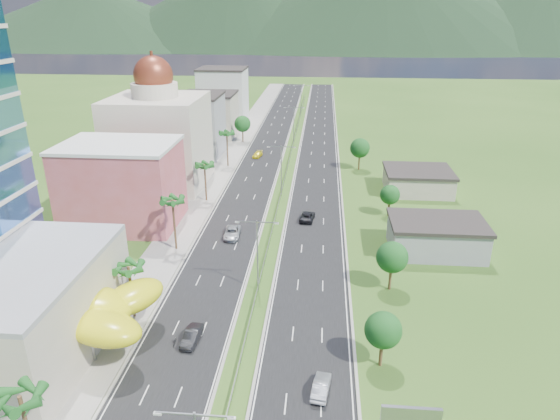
# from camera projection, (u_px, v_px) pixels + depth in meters

# --- Properties ---
(ground) EXTENTS (500.00, 500.00, 0.00)m
(ground) POSITION_uv_depth(u_px,v_px,m) (248.00, 332.00, 63.07)
(ground) COLOR #2D5119
(ground) RESTS_ON ground
(road_left) EXTENTS (11.00, 260.00, 0.04)m
(road_left) POSITION_uv_depth(u_px,v_px,m) (267.00, 147.00, 146.72)
(road_left) COLOR black
(road_left) RESTS_ON ground
(road_right) EXTENTS (11.00, 260.00, 0.04)m
(road_right) POSITION_uv_depth(u_px,v_px,m) (318.00, 148.00, 145.53)
(road_right) COLOR black
(road_right) RESTS_ON ground
(sidewalk_left) EXTENTS (7.00, 260.00, 0.12)m
(sidewalk_left) POSITION_uv_depth(u_px,v_px,m) (235.00, 146.00, 147.47)
(sidewalk_left) COLOR gray
(sidewalk_left) RESTS_ON ground
(median_guardrail) EXTENTS (0.10, 216.06, 0.76)m
(median_guardrail) POSITION_uv_depth(u_px,v_px,m) (288.00, 163.00, 129.28)
(median_guardrail) COLOR gray
(median_guardrail) RESTS_ON ground
(streetlight_median_b) EXTENTS (6.04, 0.25, 11.00)m
(streetlight_median_b) POSITION_uv_depth(u_px,v_px,m) (257.00, 249.00, 69.76)
(streetlight_median_b) COLOR gray
(streetlight_median_b) RESTS_ON ground
(streetlight_median_c) EXTENTS (6.04, 0.25, 11.00)m
(streetlight_median_c) POSITION_uv_depth(u_px,v_px,m) (281.00, 165.00, 106.68)
(streetlight_median_c) COLOR gray
(streetlight_median_c) RESTS_ON ground
(streetlight_median_d) EXTENTS (6.04, 0.25, 11.00)m
(streetlight_median_d) POSITION_uv_depth(u_px,v_px,m) (294.00, 121.00, 148.21)
(streetlight_median_d) COLOR gray
(streetlight_median_d) RESTS_ON ground
(streetlight_median_e) EXTENTS (6.04, 0.25, 11.00)m
(streetlight_median_e) POSITION_uv_depth(u_px,v_px,m) (301.00, 96.00, 189.74)
(streetlight_median_e) COLOR gray
(streetlight_median_e) RESTS_ON ground
(lime_canopy) EXTENTS (18.00, 15.00, 7.40)m
(lime_canopy) POSITION_uv_depth(u_px,v_px,m) (75.00, 308.00, 59.09)
(lime_canopy) COLOR #CDC914
(lime_canopy) RESTS_ON ground
(pink_shophouse) EXTENTS (20.00, 15.00, 15.00)m
(pink_shophouse) POSITION_uv_depth(u_px,v_px,m) (122.00, 186.00, 92.01)
(pink_shophouse) COLOR #B94D4B
(pink_shophouse) RESTS_ON ground
(domed_building) EXTENTS (20.00, 20.00, 28.70)m
(domed_building) POSITION_uv_depth(u_px,v_px,m) (159.00, 136.00, 111.79)
(domed_building) COLOR beige
(domed_building) RESTS_ON ground
(midrise_grey) EXTENTS (16.00, 15.00, 16.00)m
(midrise_grey) POSITION_uv_depth(u_px,v_px,m) (192.00, 126.00, 136.04)
(midrise_grey) COLOR gray
(midrise_grey) RESTS_ON ground
(midrise_beige) EXTENTS (16.00, 15.00, 13.00)m
(midrise_beige) POSITION_uv_depth(u_px,v_px,m) (210.00, 116.00, 156.91)
(midrise_beige) COLOR #A9A08B
(midrise_beige) RESTS_ON ground
(midrise_white) EXTENTS (16.00, 15.00, 18.00)m
(midrise_white) POSITION_uv_depth(u_px,v_px,m) (223.00, 96.00, 177.20)
(midrise_white) COLOR silver
(midrise_white) RESTS_ON ground
(shed_near) EXTENTS (15.00, 10.00, 5.00)m
(shed_near) POSITION_uv_depth(u_px,v_px,m) (436.00, 238.00, 82.97)
(shed_near) COLOR gray
(shed_near) RESTS_ON ground
(shed_far) EXTENTS (14.00, 12.00, 4.40)m
(shed_far) POSITION_uv_depth(u_px,v_px,m) (418.00, 182.00, 110.61)
(shed_far) COLOR #A9A08B
(shed_far) RESTS_ON ground
(palm_tree_a) EXTENTS (3.60, 3.60, 9.10)m
(palm_tree_a) POSITION_uv_depth(u_px,v_px,m) (20.00, 401.00, 40.98)
(palm_tree_a) COLOR #47301C
(palm_tree_a) RESTS_ON ground
(palm_tree_b) EXTENTS (3.60, 3.60, 8.10)m
(palm_tree_b) POSITION_uv_depth(u_px,v_px,m) (129.00, 270.00, 63.49)
(palm_tree_b) COLOR #47301C
(palm_tree_b) RESTS_ON ground
(palm_tree_c) EXTENTS (3.60, 3.60, 9.60)m
(palm_tree_c) POSITION_uv_depth(u_px,v_px,m) (172.00, 202.00, 81.41)
(palm_tree_c) COLOR #47301C
(palm_tree_c) RESTS_ON ground
(palm_tree_d) EXTENTS (3.60, 3.60, 8.60)m
(palm_tree_d) POSITION_uv_depth(u_px,v_px,m) (205.00, 167.00, 103.00)
(palm_tree_d) COLOR #47301C
(palm_tree_d) RESTS_ON ground
(palm_tree_e) EXTENTS (3.60, 3.60, 9.40)m
(palm_tree_e) POSITION_uv_depth(u_px,v_px,m) (227.00, 135.00, 125.78)
(palm_tree_e) COLOR #47301C
(palm_tree_e) RESTS_ON ground
(leafy_tree_lfar) EXTENTS (4.90, 4.90, 8.05)m
(leafy_tree_lfar) POSITION_uv_depth(u_px,v_px,m) (242.00, 124.00, 149.88)
(leafy_tree_lfar) COLOR #47301C
(leafy_tree_lfar) RESTS_ON ground
(leafy_tree_ra) EXTENTS (4.20, 4.20, 6.90)m
(leafy_tree_ra) POSITION_uv_depth(u_px,v_px,m) (383.00, 330.00, 55.38)
(leafy_tree_ra) COLOR #47301C
(leafy_tree_ra) RESTS_ON ground
(leafy_tree_rb) EXTENTS (4.55, 4.55, 7.47)m
(leafy_tree_rb) POSITION_uv_depth(u_px,v_px,m) (392.00, 257.00, 70.68)
(leafy_tree_rb) COLOR #47301C
(leafy_tree_rb) RESTS_ON ground
(leafy_tree_rc) EXTENTS (3.85, 3.85, 6.33)m
(leafy_tree_rc) POSITION_uv_depth(u_px,v_px,m) (390.00, 195.00, 96.59)
(leafy_tree_rc) COLOR #47301C
(leafy_tree_rc) RESTS_ON ground
(leafy_tree_rd) EXTENTS (4.90, 4.90, 8.05)m
(leafy_tree_rd) POSITION_uv_depth(u_px,v_px,m) (360.00, 148.00, 124.14)
(leafy_tree_rd) COLOR #47301C
(leafy_tree_rd) RESTS_ON ground
(mountain_ridge) EXTENTS (860.00, 140.00, 90.00)m
(mountain_ridge) POSITION_uv_depth(u_px,v_px,m) (379.00, 51.00, 473.60)
(mountain_ridge) COLOR black
(mountain_ridge) RESTS_ON ground
(car_dark_left) EXTENTS (2.02, 4.89, 1.58)m
(car_dark_left) POSITION_uv_depth(u_px,v_px,m) (192.00, 336.00, 60.87)
(car_dark_left) COLOR black
(car_dark_left) RESTS_ON road_left
(car_silver_mid_left) EXTENTS (3.08, 6.05, 1.64)m
(car_silver_mid_left) POSITION_uv_depth(u_px,v_px,m) (232.00, 233.00, 88.74)
(car_silver_mid_left) COLOR #9FA2A6
(car_silver_mid_left) RESTS_ON road_left
(car_yellow_far_left) EXTENTS (2.67, 4.98, 1.37)m
(car_yellow_far_left) POSITION_uv_depth(u_px,v_px,m) (257.00, 155.00, 136.43)
(car_yellow_far_left) COLOR yellow
(car_yellow_far_left) RESTS_ON road_left
(car_silver_right) EXTENTS (2.26, 4.82, 1.53)m
(car_silver_right) POSITION_uv_depth(u_px,v_px,m) (321.00, 386.00, 52.82)
(car_silver_right) COLOR #AAACB2
(car_silver_right) RESTS_ON road_right
(car_dark_far_right) EXTENTS (3.12, 5.65, 1.50)m
(car_dark_far_right) POSITION_uv_depth(u_px,v_px,m) (307.00, 216.00, 95.89)
(car_dark_far_right) COLOR black
(car_dark_far_right) RESTS_ON road_right
(motorcycle) EXTENTS (0.67, 1.71, 1.07)m
(motorcycle) POSITION_uv_depth(u_px,v_px,m) (175.00, 341.00, 60.45)
(motorcycle) COLOR black
(motorcycle) RESTS_ON road_left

